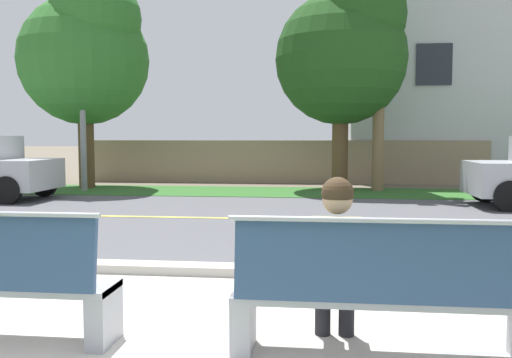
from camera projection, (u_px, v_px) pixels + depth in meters
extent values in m
plane|color=#665B4C|center=(270.00, 209.00, 11.68)|extent=(140.00, 140.00, 0.00)
cube|color=#B7B2A8|center=(179.00, 339.00, 4.15)|extent=(44.00, 3.60, 0.01)
cube|color=#ADA89E|center=(224.00, 270.00, 6.08)|extent=(44.00, 0.30, 0.11)
cube|color=#515156|center=(263.00, 219.00, 10.20)|extent=(52.00, 8.00, 0.01)
cube|color=#E0CC4C|center=(263.00, 219.00, 10.19)|extent=(48.00, 0.14, 0.01)
cube|color=#2D6026|center=(282.00, 192.00, 15.13)|extent=(48.00, 2.80, 0.02)
cube|color=#9EA0A8|center=(104.00, 315.00, 4.03)|extent=(0.14, 0.40, 0.45)
cube|color=#9EA0A8|center=(243.00, 321.00, 3.91)|extent=(0.14, 0.40, 0.45)
cube|color=#9EA0A8|center=(382.00, 298.00, 3.78)|extent=(2.06, 0.44, 0.05)
cube|color=navy|center=(386.00, 263.00, 3.57)|extent=(1.98, 0.12, 0.52)
cylinder|color=#9EA0A8|center=(387.00, 221.00, 3.53)|extent=(2.06, 0.04, 0.04)
cylinder|color=black|center=(323.00, 277.00, 4.01)|extent=(0.15, 0.42, 0.15)
cylinder|color=black|center=(348.00, 277.00, 3.99)|extent=(0.15, 0.42, 0.15)
cylinder|color=black|center=(323.00, 308.00, 4.22)|extent=(0.12, 0.12, 0.43)
cube|color=black|center=(322.00, 328.00, 4.31)|extent=(0.09, 0.24, 0.07)
cylinder|color=black|center=(347.00, 309.00, 4.20)|extent=(0.12, 0.12, 0.43)
cube|color=black|center=(346.00, 329.00, 4.29)|extent=(0.09, 0.24, 0.07)
cube|color=#6B7047|center=(337.00, 256.00, 3.79)|extent=(0.34, 0.20, 0.52)
cylinder|color=#6B7047|center=(306.00, 251.00, 3.84)|extent=(0.09, 0.09, 0.46)
cylinder|color=#6B7047|center=(368.00, 253.00, 3.79)|extent=(0.09, 0.09, 0.46)
sphere|color=tan|center=(337.00, 199.00, 3.77)|extent=(0.21, 0.21, 0.21)
sphere|color=#382819|center=(338.00, 193.00, 3.77)|extent=(0.22, 0.22, 0.22)
cylinder|color=black|center=(509.00, 196.00, 11.16)|extent=(0.64, 0.18, 0.64)
cylinder|color=black|center=(485.00, 188.00, 12.82)|extent=(0.64, 0.18, 0.64)
cylinder|color=black|center=(7.00, 190.00, 12.40)|extent=(0.64, 0.18, 0.64)
cylinder|color=black|center=(44.00, 184.00, 14.06)|extent=(0.64, 0.18, 0.64)
cylinder|color=gray|center=(81.00, 63.00, 15.10)|extent=(0.16, 0.16, 7.05)
cylinder|color=brown|center=(86.00, 149.00, 16.27)|extent=(0.46, 0.46, 2.34)
sphere|color=#2D6B28|center=(84.00, 60.00, 16.07)|extent=(3.74, 3.74, 3.74)
sphere|color=#2D6B28|center=(95.00, 19.00, 15.66)|extent=(2.62, 2.62, 2.62)
cylinder|color=brown|center=(340.00, 149.00, 15.73)|extent=(0.45, 0.45, 2.32)
sphere|color=#1E4719|center=(341.00, 59.00, 15.53)|extent=(3.71, 3.71, 3.71)
sphere|color=#1E4719|center=(359.00, 16.00, 15.12)|extent=(2.60, 2.60, 2.60)
cylinder|color=brown|center=(380.00, 57.00, 15.20)|extent=(0.32, 0.32, 7.44)
cylinder|color=brown|center=(87.00, 45.00, 17.23)|extent=(0.32, 0.32, 8.73)
cube|color=gray|center=(283.00, 162.00, 18.12)|extent=(13.00, 0.36, 1.40)
cube|color=#B7BCC1|center=(474.00, 84.00, 20.29)|extent=(9.27, 6.40, 6.87)
cube|color=#232833|center=(434.00, 64.00, 17.31)|extent=(1.10, 0.06, 1.30)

